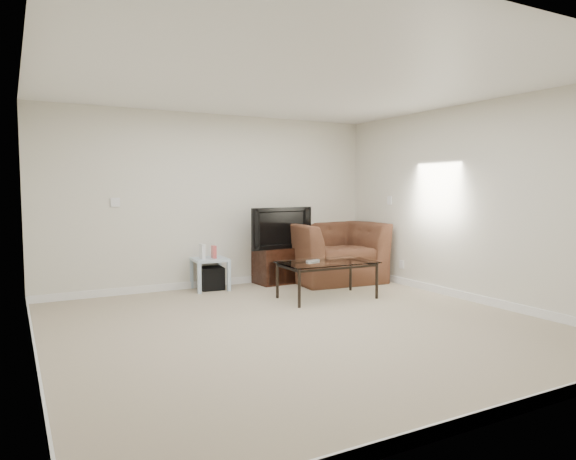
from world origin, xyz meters
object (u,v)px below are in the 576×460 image
television (278,228)px  subwoofer (211,278)px  recliner (333,242)px  coffee_table (327,280)px  tv_stand (277,265)px  side_table (210,274)px

television → subwoofer: bearing=169.0°
television → subwoofer: (-1.05, 0.04, -0.69)m
television → recliner: size_ratio=0.71×
coffee_table → tv_stand: bearing=93.1°
recliner → coffee_table: (-0.78, -1.05, -0.37)m
television → coffee_table: (0.07, -1.25, -0.61)m
tv_stand → recliner: size_ratio=0.46×
television → coffee_table: bearing=-95.5°
subwoofer → recliner: (1.90, -0.25, 0.45)m
side_table → coffee_table: size_ratio=0.38×
side_table → subwoofer: size_ratio=1.48×
side_table → coffee_table: 1.72m
subwoofer → recliner: 1.96m
tv_stand → subwoofer: bearing=174.6°
recliner → tv_stand: bearing=170.2°
recliner → coffee_table: 1.36m
side_table → coffee_table: bearing=-48.3°
side_table → subwoofer: side_table is taller
television → side_table: television is taller
television → side_table: size_ratio=2.11×
tv_stand → side_table: bearing=175.5°
television → subwoofer: television is taller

